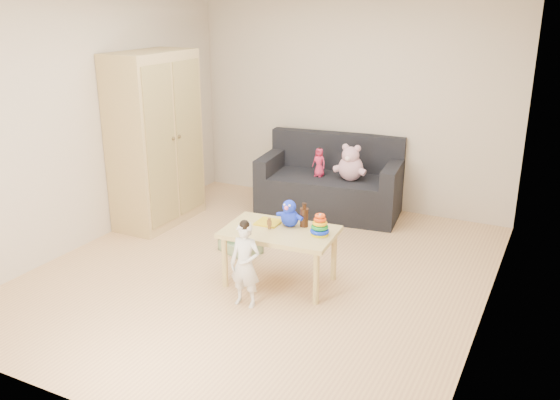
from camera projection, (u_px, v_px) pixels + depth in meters
The scene contains 13 objects.
room at pixel (262, 138), 5.24m from camera, with size 4.50×4.50×4.50m.
wardrobe at pixel (155, 140), 6.63m from camera, with size 0.54×1.08×1.94m, color tan.
sofa at pixel (329, 194), 7.12m from camera, with size 1.65×0.83×0.46m, color black.
play_table at pixel (280, 257), 5.35m from camera, with size 0.99×0.62×0.52m, color tan.
storage_bin at pixel (241, 246), 6.07m from camera, with size 0.39×0.29×0.12m, color #87A779, non-canonical shape.
toddler at pixel (245, 266), 4.92m from camera, with size 0.27×0.18×0.73m, color silver.
pink_bear at pixel (351, 165), 6.83m from camera, with size 0.31×0.27×0.36m, color #D49CAF, non-canonical shape.
doll at pixel (319, 163), 6.98m from camera, with size 0.17×0.11×0.33m, color #D62850.
ring_stacker at pixel (320, 227), 5.13m from camera, with size 0.17×0.17×0.19m.
brown_bottle at pixel (304, 217), 5.31m from camera, with size 0.08×0.08×0.22m.
blue_plush at pixel (290, 213), 5.31m from camera, with size 0.21×0.17×0.26m, color #1C37FF, non-canonical shape.
wooden_figure at pixel (269, 223), 5.26m from camera, with size 0.05×0.04×0.11m, color brown, non-canonical shape.
yellow_book at pixel (269, 222), 5.42m from camera, with size 0.21×0.21×0.02m, color gold.
Camera 1 is at (2.45, -4.51, 2.48)m, focal length 38.00 mm.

